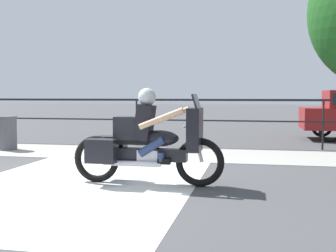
% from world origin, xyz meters
% --- Properties ---
extents(ground_plane, '(120.00, 120.00, 0.00)m').
position_xyz_m(ground_plane, '(0.00, 0.00, 0.00)').
color(ground_plane, '#424244').
extents(sidewalk_band, '(44.00, 2.40, 0.01)m').
position_xyz_m(sidewalk_band, '(0.00, 3.40, 0.01)').
color(sidewalk_band, '#99968E').
rests_on(sidewalk_band, ground).
extents(crosswalk_band, '(3.72, 6.00, 0.01)m').
position_xyz_m(crosswalk_band, '(0.55, -0.20, 0.00)').
color(crosswalk_band, silver).
rests_on(crosswalk_band, ground).
extents(fence_railing, '(36.00, 0.05, 1.34)m').
position_xyz_m(fence_railing, '(0.00, 5.00, 1.05)').
color(fence_railing, black).
rests_on(fence_railing, ground).
extents(motorcycle, '(2.50, 0.76, 1.56)m').
position_xyz_m(motorcycle, '(1.59, -0.12, 0.69)').
color(motorcycle, black).
rests_on(motorcycle, ground).
extents(trash_bin, '(0.50, 0.50, 0.89)m').
position_xyz_m(trash_bin, '(-3.04, 3.29, 0.45)').
color(trash_bin, '#515156').
rests_on(trash_bin, ground).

